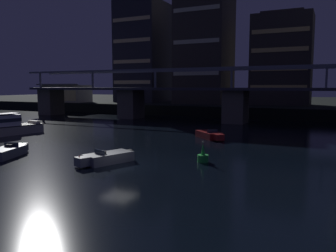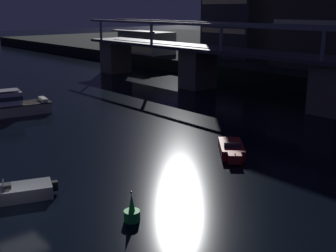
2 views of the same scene
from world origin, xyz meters
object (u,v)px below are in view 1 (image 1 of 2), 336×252
(speedboat_mid_center, at_px, (8,152))
(tower_west_tall, at_px, (205,28))
(speedboat_near_right, at_px, (106,158))
(waterfront_pavilion, at_px, (67,93))
(tower_west_low, at_px, (145,53))
(cabin_cruiser_near_left, at_px, (8,127))
(tower_central, at_px, (282,60))
(river_bridge, at_px, (236,99))
(speedboat_near_center, at_px, (210,135))
(channel_buoy, at_px, (203,156))

(speedboat_mid_center, bearing_deg, tower_west_tall, 91.97)
(speedboat_near_right, bearing_deg, tower_west_tall, 101.74)
(waterfront_pavilion, relative_size, speedboat_near_right, 2.43)
(tower_west_low, distance_m, cabin_cruiser_near_left, 52.28)
(tower_central, xyz_separation_m, speedboat_mid_center, (-15.27, -58.21, -11.59))
(tower_west_tall, xyz_separation_m, waterfront_pavilion, (-35.14, -7.99, -15.25))
(tower_west_low, xyz_separation_m, speedboat_near_right, (29.11, -57.62, -14.72))
(waterfront_pavilion, relative_size, speedboat_mid_center, 2.41)
(tower_west_low, relative_size, waterfront_pavilion, 2.11)
(speedboat_mid_center, bearing_deg, river_bridge, 73.43)
(speedboat_near_right, xyz_separation_m, speedboat_mid_center, (-9.46, -1.67, 0.00))
(tower_west_tall, relative_size, waterfront_pavilion, 2.85)
(speedboat_near_right, bearing_deg, cabin_cruiser_near_left, 159.47)
(speedboat_near_center, height_order, channel_buoy, channel_buoy)
(speedboat_near_right, bearing_deg, river_bridge, 87.62)
(speedboat_near_right, height_order, speedboat_mid_center, same)
(cabin_cruiser_near_left, distance_m, speedboat_near_center, 25.78)
(speedboat_near_right, bearing_deg, tower_west_low, 116.81)
(river_bridge, xyz_separation_m, tower_west_tall, (-12.86, 19.91, 15.63))
(river_bridge, height_order, speedboat_mid_center, river_bridge)
(river_bridge, relative_size, tower_west_tall, 2.54)
(speedboat_near_center, bearing_deg, cabin_cruiser_near_left, -161.13)
(waterfront_pavilion, distance_m, speedboat_near_center, 58.64)
(tower_west_tall, distance_m, speedboat_near_right, 59.29)
(tower_west_tall, distance_m, speedboat_near_center, 45.62)
(river_bridge, distance_m, waterfront_pavilion, 49.45)
(cabin_cruiser_near_left, bearing_deg, river_bridge, 50.20)
(river_bridge, xyz_separation_m, speedboat_near_right, (-1.45, -35.00, -3.65))
(river_bridge, bearing_deg, speedboat_near_center, -84.46)
(speedboat_mid_center, relative_size, channel_buoy, 2.92)
(speedboat_near_center, bearing_deg, tower_central, 86.39)
(waterfront_pavilion, distance_m, speedboat_near_right, 66.21)
(river_bridge, relative_size, speedboat_near_center, 20.08)
(river_bridge, distance_m, tower_central, 23.38)
(tower_west_tall, height_order, speedboat_near_center, tower_west_tall)
(speedboat_near_right, bearing_deg, tower_central, 84.13)
(tower_central, bearing_deg, tower_west_tall, -174.56)
(cabin_cruiser_near_left, height_order, channel_buoy, cabin_cruiser_near_left)
(river_bridge, height_order, waterfront_pavilion, river_bridge)
(tower_west_tall, distance_m, tower_central, 18.93)
(speedboat_near_right, xyz_separation_m, channel_buoy, (6.95, 3.71, 0.06))
(channel_buoy, bearing_deg, cabin_cruiser_near_left, 171.49)
(cabin_cruiser_near_left, bearing_deg, channel_buoy, -8.51)
(speedboat_near_center, bearing_deg, waterfront_pavilion, 148.38)
(river_bridge, distance_m, tower_west_tall, 28.39)
(tower_west_low, height_order, waterfront_pavilion, tower_west_low)
(waterfront_pavilion, xyz_separation_m, cabin_cruiser_near_left, (25.42, -39.00, -3.39))
(tower_west_low, distance_m, speedboat_near_right, 66.22)
(channel_buoy, bearing_deg, tower_west_tall, 109.72)
(river_bridge, xyz_separation_m, waterfront_pavilion, (-48.00, 11.91, 0.37))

